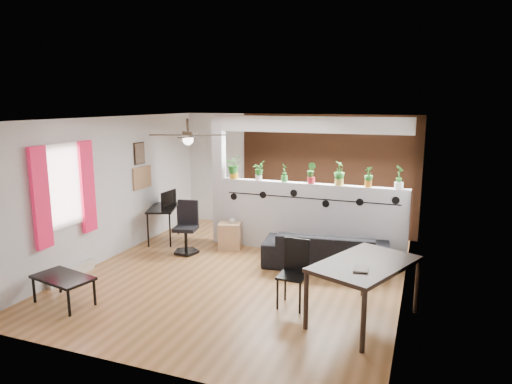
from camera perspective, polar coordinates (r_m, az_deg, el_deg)
name	(u,v)px	position (r m, az deg, el deg)	size (l,w,h in m)	color
room_shell	(242,198)	(7.50, -1.82, -0.80)	(6.30, 7.10, 2.90)	brown
partition_wall	(310,218)	(8.79, 6.80, -3.26)	(3.60, 0.18, 1.35)	#BCBCC1
ceiling_header	(312,125)	(8.53, 7.07, 8.37)	(3.60, 0.18, 0.30)	silver
pier_column	(219,180)	(9.29, -4.62, 1.50)	(0.22, 0.20, 2.60)	#BCBCC1
brick_panel	(327,175)	(10.07, 8.90, 2.16)	(3.90, 0.05, 2.60)	#AC5B32
vine_decal	(310,198)	(8.61, 6.71, -0.80)	(3.31, 0.01, 0.30)	black
window_assembly	(64,188)	(7.86, -22.87, 0.42)	(0.09, 1.30, 1.55)	white
baseboard_heater	(72,273)	(8.21, -22.03, -9.36)	(0.08, 1.00, 0.18)	beige
corkboard	(142,178)	(9.54, -14.04, 1.76)	(0.03, 0.60, 0.45)	#946947
framed_art	(139,153)	(9.43, -14.37, 4.71)	(0.03, 0.34, 0.44)	#8C7259
ceiling_fan	(188,136)	(7.44, -8.51, 6.88)	(1.19, 1.19, 0.43)	black
potted_plant_0	(234,166)	(9.11, -2.77, 3.24)	(0.31, 0.29, 0.47)	#C78717
potted_plant_1	(259,170)	(8.92, 0.34, 2.77)	(0.17, 0.20, 0.37)	silver
potted_plant_2	(284,172)	(8.76, 3.58, 2.52)	(0.21, 0.22, 0.36)	#30832F
potted_plant_3	(311,172)	(8.62, 6.93, 2.48)	(0.24, 0.22, 0.40)	red
potted_plant_4	(339,173)	(8.51, 10.39, 2.40)	(0.25, 0.28, 0.44)	gold
potted_plant_5	(369,176)	(8.44, 13.90, 1.94)	(0.23, 0.23, 0.37)	orange
potted_plant_6	(399,176)	(8.39, 17.48, 1.91)	(0.27, 0.28, 0.43)	white
sofa	(326,250)	(8.17, 8.74, -7.17)	(2.07, 0.81, 0.61)	black
cube_shelf	(230,236)	(9.07, -3.28, -5.47)	(0.42, 0.38, 0.52)	tan
cup	(232,221)	(8.97, -3.01, -3.63)	(0.12, 0.12, 0.09)	gray
computer_desk	(163,210)	(9.67, -11.55, -2.23)	(0.84, 1.11, 0.72)	black
monitor	(167,201)	(9.76, -11.12, -1.16)	(0.05, 0.31, 0.17)	black
office_chair	(187,231)	(8.86, -8.67, -4.79)	(0.52, 0.52, 0.99)	black
dining_table	(365,268)	(6.18, 13.44, -9.28)	(1.41, 1.72, 0.81)	black
book	(354,268)	(5.88, 12.12, -9.28)	(0.18, 0.24, 0.02)	gray
folding_chair	(295,267)	(6.56, 4.87, -9.27)	(0.40, 0.40, 0.96)	black
coffee_table	(63,279)	(7.17, -22.98, -10.02)	(0.98, 0.67, 0.42)	black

